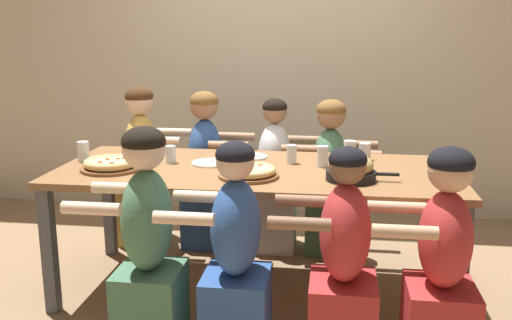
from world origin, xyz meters
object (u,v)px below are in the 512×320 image
Objects in this scene: drinking_glass_b at (83,152)px; diner_near_midleft at (148,248)px; diner_far_left at (143,171)px; empty_plate_c at (132,157)px; empty_plate_a at (210,163)px; diner_near_midright at (343,269)px; drinking_glass_a at (350,152)px; diner_near_right at (442,270)px; pizza_board_second at (249,172)px; drinking_glass_e at (323,156)px; diner_far_center at (275,182)px; empty_plate_b at (251,157)px; pizza_board_main at (111,164)px; skillet_bowl at (351,169)px; drinking_glass_d at (365,153)px; cocktail_glass_blue at (136,146)px; drinking_glass_c at (171,155)px; diner_far_midleft at (206,175)px; diner_near_center at (235,261)px; diner_far_midright at (330,182)px; drinking_glass_f at (292,155)px.

drinking_glass_b is 0.11× the size of diner_near_midleft.
empty_plate_c is at bearing 13.02° from diner_far_left.
diner_near_midright is (0.81, -0.79, -0.31)m from empty_plate_a.
empty_plate_a is 1.22× the size of empty_plate_c.
diner_near_right is at bearing -67.05° from drinking_glass_a.
diner_far_left is at bearing 135.30° from pizza_board_second.
drinking_glass_e is 0.11× the size of diner_far_center.
empty_plate_b is 1.47m from diner_near_right.
diner_near_midright reaches higher than drinking_glass_b.
pizza_board_main is 2.69× the size of drinking_glass_a.
drinking_glass_a is 0.23m from drinking_glass_e.
drinking_glass_d is at bearing 79.12° from skillet_bowl.
diner_near_midright reaches higher than drinking_glass_a.
drinking_glass_b is at bearing -127.21° from cocktail_glass_blue.
pizza_board_second is 0.99m from diner_far_center.
pizza_board_main is 1.26m from drinking_glass_e.
drinking_glass_b is 1.19× the size of drinking_glass_c.
empty_plate_c is 1.63m from diner_near_midright.
empty_plate_b is 0.19× the size of diner_near_right.
diner_far_left is at bearing 153.54° from empty_plate_b.
drinking_glass_b is 1.49m from drinking_glass_e.
diner_far_midleft is at bearing 90.00° from diner_far_left.
diner_near_midleft reaches higher than diner_far_center.
drinking_glass_c reaches higher than pizza_board_main.
empty_plate_b is 1.20m from diner_near_midright.
drinking_glass_e reaches higher than empty_plate_c.
drinking_glass_b is at bearing -58.41° from diner_far_center.
empty_plate_c is 0.17× the size of diner_near_center.
drinking_glass_e is (0.94, 0.02, 0.01)m from drinking_glass_c.
cocktail_glass_blue is 1.51m from drinking_glass_d.
drinking_glass_a reaches higher than empty_plate_a.
diner_far_midright is at bearing 33.60° from drinking_glass_c.
drinking_glass_a is 0.12× the size of diner_far_center.
empty_plate_a is 0.98m from drinking_glass_d.
diner_far_midleft reaches higher than drinking_glass_f.
diner_near_midright is (0.96, 0.00, -0.05)m from diner_near_midleft.
diner_near_midleft is (0.40, -0.57, -0.28)m from pizza_board_main.
empty_plate_a is (-0.28, 0.28, -0.02)m from pizza_board_second.
empty_plate_a is (-0.85, 0.27, -0.06)m from skillet_bowl.
drinking_glass_c is 0.72m from diner_far_midleft.
skillet_bowl is 3.45× the size of drinking_glass_f.
drinking_glass_a is 1.21× the size of drinking_glass_d.
diner_near_right is (0.42, -0.52, -0.34)m from skillet_bowl.
empty_plate_c is 1.41m from diner_far_midright.
pizza_board_second is 1.01m from cocktail_glass_blue.
drinking_glass_b is 0.11× the size of diner_far_midleft.
drinking_glass_b reaches higher than empty_plate_a.
diner_near_midleft is (-1.00, -0.52, -0.31)m from skillet_bowl.
diner_near_center is (-0.56, -0.52, -0.35)m from skillet_bowl.
diner_near_midleft reaches higher than pizza_board_second.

